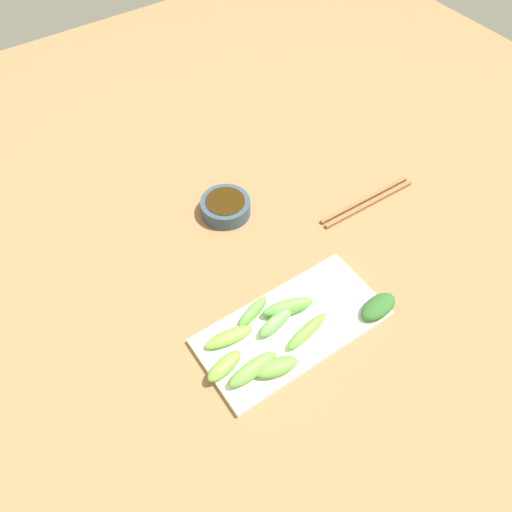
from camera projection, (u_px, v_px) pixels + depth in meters
tabletop at (266, 278)px, 0.96m from camera, size 2.10×2.10×0.02m
sauce_bowl at (226, 206)px, 1.03m from camera, size 0.10×0.10×0.03m
serving_plate at (292, 327)px, 0.87m from camera, size 0.16×0.32×0.01m
broccoli_stalk_0 at (253, 311)px, 0.87m from camera, size 0.04×0.08×0.02m
broccoli_stalk_1 at (253, 369)px, 0.80m from camera, size 0.03×0.09×0.03m
broccoli_stalk_2 at (307, 331)px, 0.85m from camera, size 0.04×0.09×0.02m
broccoli_stalk_3 at (276, 367)px, 0.81m from camera, size 0.05×0.08×0.02m
broccoli_stalk_4 at (229, 337)px, 0.84m from camera, size 0.04×0.09×0.02m
broccoli_stalk_5 at (224, 366)px, 0.81m from camera, size 0.04×0.07×0.02m
broccoli_leafy_6 at (378, 307)px, 0.88m from camera, size 0.05×0.08×0.02m
broccoli_stalk_7 at (288, 307)px, 0.87m from camera, size 0.05×0.09×0.03m
broccoli_stalk_8 at (276, 322)px, 0.85m from camera, size 0.03×0.08×0.03m
chopsticks at (367, 202)px, 1.06m from camera, size 0.03×0.23×0.01m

